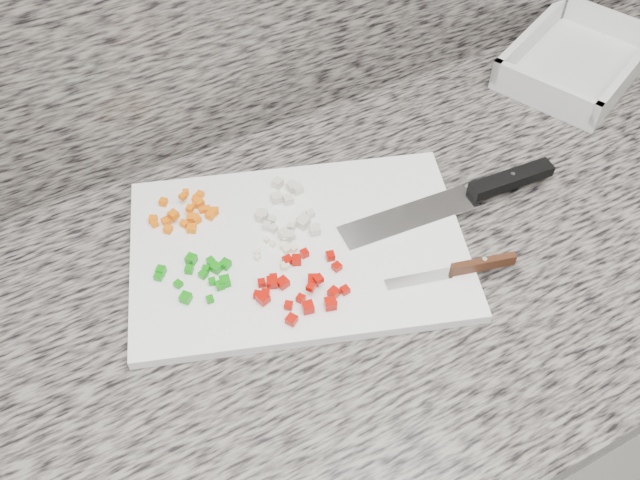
{
  "coord_description": "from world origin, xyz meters",
  "views": [
    {
      "loc": [
        -0.25,
        0.99,
        1.6
      ],
      "look_at": [
        0.02,
        1.48,
        0.93
      ],
      "focal_mm": 40.0,
      "sensor_mm": 36.0,
      "label": 1
    }
  ],
  "objects": [
    {
      "name": "red_pepper_pile",
      "position": [
        -0.03,
        1.44,
        0.92
      ],
      "size": [
        0.12,
        0.1,
        0.02
      ],
      "color": "#AF0A02",
      "rests_on": "cutting_board"
    },
    {
      "name": "green_pepper_pile",
      "position": [
        -0.13,
        1.51,
        0.92
      ],
      "size": [
        0.09,
        0.08,
        0.01
      ],
      "color": "#0E870C",
      "rests_on": "cutting_board"
    },
    {
      "name": "cabinet",
      "position": [
        0.0,
        1.44,
        0.43
      ],
      "size": [
        3.92,
        0.62,
        0.86
      ],
      "primitive_type": "cube",
      "color": "silver",
      "rests_on": "ground"
    },
    {
      "name": "onion_pile",
      "position": [
        0.0,
        1.55,
        0.92
      ],
      "size": [
        0.08,
        0.11,
        0.01
      ],
      "color": "beige",
      "rests_on": "cutting_board"
    },
    {
      "name": "countertop",
      "position": [
        0.0,
        1.44,
        0.88
      ],
      "size": [
        3.96,
        0.64,
        0.04
      ],
      "primitive_type": "cube",
      "color": "slate",
      "rests_on": "cabinet"
    },
    {
      "name": "chef_knife",
      "position": [
        0.24,
        1.46,
        0.92
      ],
      "size": [
        0.31,
        0.06,
        0.02
      ],
      "rotation": [
        0.0,
        0.0,
        -0.08
      ],
      "color": "silver",
      "rests_on": "cutting_board"
    },
    {
      "name": "garlic_pile",
      "position": [
        -0.03,
        1.5,
        0.92
      ],
      "size": [
        0.05,
        0.06,
        0.01
      ],
      "color": "#F8ECBF",
      "rests_on": "cutting_board"
    },
    {
      "name": "tray",
      "position": [
        0.55,
        1.62,
        0.92
      ],
      "size": [
        0.29,
        0.26,
        0.05
      ],
      "rotation": [
        0.0,
        0.0,
        0.42
      ],
      "color": "silver",
      "rests_on": "countertop"
    },
    {
      "name": "cutting_board",
      "position": [
        -0.0,
        1.5,
        0.91
      ],
      "size": [
        0.48,
        0.4,
        0.01
      ],
      "primitive_type": "cube",
      "rotation": [
        0.0,
        0.0,
        -0.34
      ],
      "color": "white",
      "rests_on": "countertop"
    },
    {
      "name": "carrot_pile",
      "position": [
        -0.11,
        1.61,
        0.92
      ],
      "size": [
        0.09,
        0.08,
        0.02
      ],
      "color": "orange",
      "rests_on": "cutting_board"
    },
    {
      "name": "paring_knife",
      "position": [
        0.16,
        1.37,
        0.92
      ],
      "size": [
        0.16,
        0.05,
        0.02
      ],
      "rotation": [
        0.0,
        0.0,
        -0.27
      ],
      "color": "silver",
      "rests_on": "cutting_board"
    }
  ]
}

